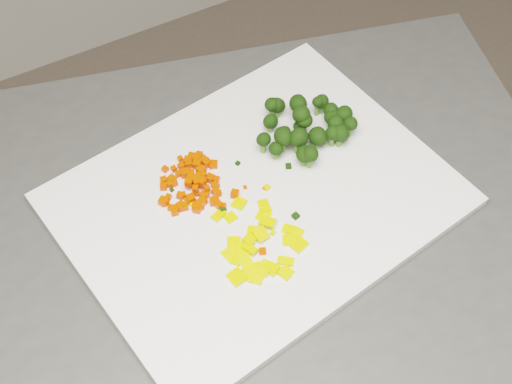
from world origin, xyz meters
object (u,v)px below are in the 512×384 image
pepper_pile (258,235)px  broccoli_pile (305,125)px  carrot_pile (196,181)px  cutting_board (256,199)px  counter_block (242,357)px

pepper_pile → broccoli_pile: broccoli_pile is taller
broccoli_pile → carrot_pile: bearing=-179.0°
cutting_board → broccoli_pile: 0.12m
cutting_board → carrot_pile: (-0.06, 0.05, 0.02)m
counter_block → carrot_pile: (-0.03, 0.06, 0.48)m
carrot_pile → broccoli_pile: broccoli_pile is taller
cutting_board → carrot_pile: 0.08m
cutting_board → broccoli_pile: (0.11, 0.05, 0.04)m
broccoli_pile → pepper_pile: bearing=-140.4°
counter_block → cutting_board: 0.46m
counter_block → broccoli_pile: size_ratio=7.00×
counter_block → broccoli_pile: bearing=24.6°
counter_block → carrot_pile: 0.48m
cutting_board → carrot_pile: size_ratio=4.50×
cutting_board → pepper_pile: bearing=-116.6°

